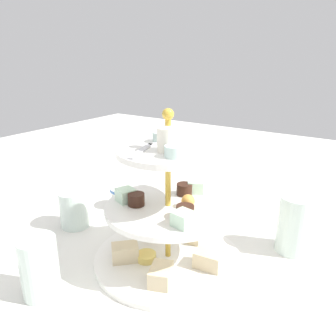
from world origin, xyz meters
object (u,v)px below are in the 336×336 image
(water_glass_short_left, at_px, (74,209))
(water_glass_tall_right, at_px, (295,224))
(teacup_with_saucer, at_px, (122,198))
(tiered_serving_stand, at_px, (168,220))
(water_glass_mid_back, at_px, (39,267))
(butter_knife_right, at_px, (204,198))

(water_glass_short_left, bearing_deg, water_glass_tall_right, 111.33)
(water_glass_tall_right, xyz_separation_m, teacup_with_saucer, (0.03, -0.42, -0.03))
(water_glass_short_left, bearing_deg, tiered_serving_stand, 91.15)
(teacup_with_saucer, bearing_deg, water_glass_short_left, -9.22)
(water_glass_tall_right, xyz_separation_m, water_glass_short_left, (0.17, -0.44, -0.02))
(water_glass_tall_right, height_order, water_glass_mid_back, water_glass_tall_right)
(butter_knife_right, distance_m, water_glass_mid_back, 0.49)
(water_glass_tall_right, distance_m, water_glass_short_left, 0.47)
(teacup_with_saucer, height_order, water_glass_mid_back, water_glass_mid_back)
(tiered_serving_stand, height_order, water_glass_short_left, tiered_serving_stand)
(tiered_serving_stand, distance_m, teacup_with_saucer, 0.27)
(water_glass_mid_back, bearing_deg, teacup_with_saucer, -161.07)
(water_glass_short_left, bearing_deg, teacup_with_saucer, 170.78)
(water_glass_mid_back, bearing_deg, butter_knife_right, 174.94)
(water_glass_short_left, distance_m, butter_knife_right, 0.35)
(butter_knife_right, xyz_separation_m, water_glass_mid_back, (0.48, -0.04, 0.05))
(tiered_serving_stand, xyz_separation_m, water_glass_short_left, (0.01, -0.25, -0.04))
(water_glass_tall_right, relative_size, water_glass_short_left, 1.38)
(water_glass_short_left, bearing_deg, water_glass_mid_back, 35.42)
(tiered_serving_stand, xyz_separation_m, butter_knife_right, (-0.29, -0.07, -0.08))
(butter_knife_right, relative_size, water_glass_mid_back, 1.67)
(teacup_with_saucer, height_order, butter_knife_right, teacup_with_saucer)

